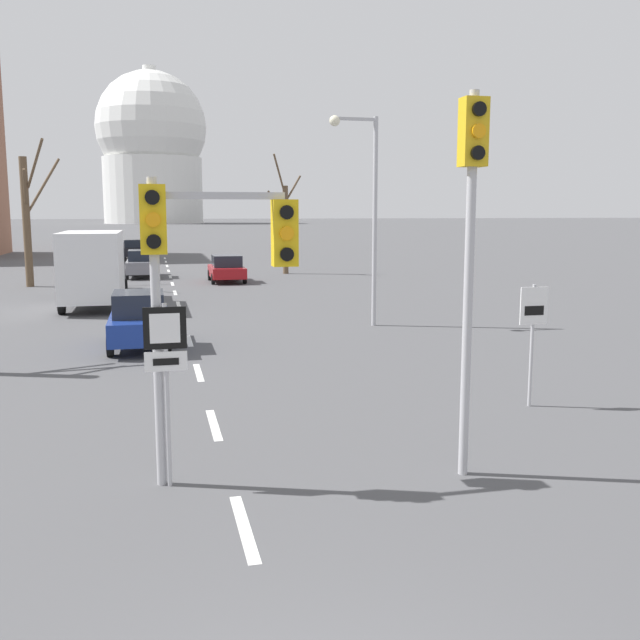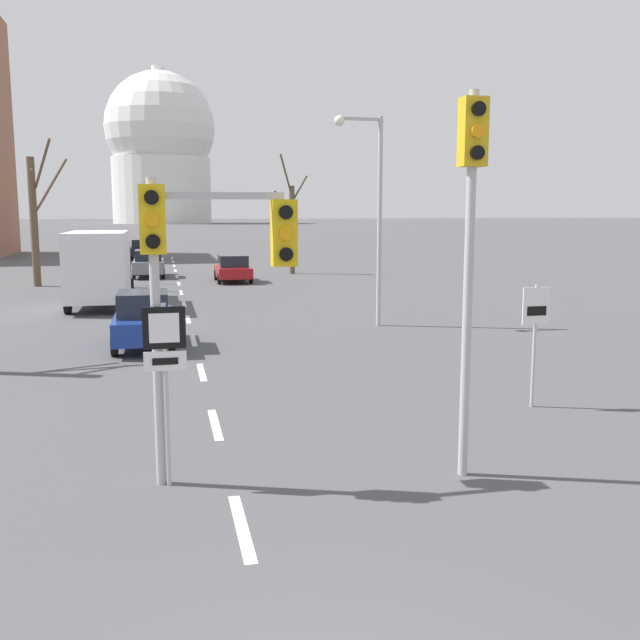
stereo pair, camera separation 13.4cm
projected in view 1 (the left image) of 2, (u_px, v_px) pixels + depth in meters
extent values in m
cube|color=silver|center=(244.00, 527.00, 9.01)|extent=(0.16, 2.00, 0.01)
cube|color=silver|center=(214.00, 425.00, 13.34)|extent=(0.16, 2.00, 0.01)
cube|color=silver|center=(199.00, 372.00, 17.67)|extent=(0.16, 2.00, 0.01)
cube|color=silver|center=(189.00, 341.00, 22.00)|extent=(0.16, 2.00, 0.01)
cube|color=silver|center=(183.00, 319.00, 26.33)|extent=(0.16, 2.00, 0.01)
cube|color=silver|center=(178.00, 304.00, 30.66)|extent=(0.16, 2.00, 0.01)
cube|color=silver|center=(175.00, 293.00, 34.99)|extent=(0.16, 2.00, 0.01)
cube|color=silver|center=(172.00, 284.00, 39.32)|extent=(0.16, 2.00, 0.01)
cube|color=silver|center=(170.00, 277.00, 43.65)|extent=(0.16, 2.00, 0.01)
cube|color=silver|center=(169.00, 271.00, 47.98)|extent=(0.16, 2.00, 0.01)
cube|color=silver|center=(167.00, 266.00, 52.31)|extent=(0.16, 2.00, 0.01)
cube|color=silver|center=(166.00, 262.00, 56.64)|extent=(0.16, 2.00, 0.01)
cube|color=silver|center=(165.00, 258.00, 60.97)|extent=(0.16, 2.00, 0.01)
cylinder|color=#B2B2B7|center=(157.00, 335.00, 10.11)|extent=(0.14, 0.14, 4.43)
cube|color=yellow|center=(153.00, 219.00, 9.86)|extent=(0.36, 0.28, 0.96)
cylinder|color=black|center=(152.00, 197.00, 9.65)|extent=(0.20, 0.06, 0.20)
cylinder|color=orange|center=(153.00, 220.00, 9.70)|extent=(0.20, 0.06, 0.20)
cylinder|color=black|center=(154.00, 242.00, 9.74)|extent=(0.20, 0.06, 0.20)
cube|color=#B2B2B7|center=(220.00, 196.00, 10.02)|extent=(1.85, 0.10, 0.10)
cube|color=yellow|center=(285.00, 233.00, 10.31)|extent=(0.36, 0.28, 0.96)
cylinder|color=black|center=(287.00, 212.00, 10.10)|extent=(0.20, 0.06, 0.20)
cylinder|color=orange|center=(287.00, 233.00, 10.15)|extent=(0.20, 0.06, 0.20)
cylinder|color=black|center=(287.00, 254.00, 10.19)|extent=(0.20, 0.06, 0.20)
cylinder|color=#B2B2B7|center=(468.00, 290.00, 10.43)|extent=(0.14, 0.14, 5.65)
cube|color=gold|center=(473.00, 132.00, 10.09)|extent=(0.36, 0.28, 0.96)
cylinder|color=black|center=(479.00, 109.00, 9.88)|extent=(0.20, 0.06, 0.20)
cylinder|color=orange|center=(479.00, 131.00, 9.93)|extent=(0.20, 0.06, 0.20)
cylinder|color=black|center=(478.00, 153.00, 9.97)|extent=(0.20, 0.06, 0.20)
cylinder|color=#B2B2B7|center=(167.00, 396.00, 10.18)|extent=(0.07, 0.07, 2.68)
cube|color=black|center=(165.00, 328.00, 10.01)|extent=(0.60, 0.03, 0.60)
cube|color=white|center=(165.00, 328.00, 10.00)|extent=(0.42, 0.01, 0.42)
cube|color=white|center=(166.00, 361.00, 10.09)|extent=(0.60, 0.03, 0.28)
cube|color=black|center=(166.00, 362.00, 10.07)|extent=(0.36, 0.01, 0.10)
cylinder|color=#B2B2B7|center=(532.00, 346.00, 14.45)|extent=(0.07, 0.07, 2.51)
cube|color=white|center=(534.00, 306.00, 14.30)|extent=(0.60, 0.03, 0.76)
cube|color=black|center=(534.00, 311.00, 14.30)|extent=(0.42, 0.01, 0.19)
cylinder|color=#B2B2B7|center=(375.00, 223.00, 24.45)|extent=(0.16, 0.16, 7.11)
cube|color=#B2B2B7|center=(355.00, 119.00, 23.76)|extent=(1.43, 0.10, 0.10)
sphere|color=#F2EAC6|center=(335.00, 121.00, 23.61)|extent=(0.36, 0.36, 0.36)
cube|color=slate|center=(142.00, 266.00, 43.24)|extent=(1.80, 4.35, 0.70)
cube|color=#1E232D|center=(142.00, 255.00, 42.93)|extent=(1.53, 2.09, 0.64)
cylinder|color=black|center=(128.00, 271.00, 44.40)|extent=(0.18, 0.63, 0.63)
cylinder|color=black|center=(156.00, 270.00, 44.78)|extent=(0.18, 0.63, 0.63)
cylinder|color=black|center=(127.00, 274.00, 41.80)|extent=(0.18, 0.63, 0.63)
cylinder|color=black|center=(157.00, 274.00, 42.19)|extent=(0.18, 0.63, 0.63)
cube|color=black|center=(135.00, 251.00, 59.30)|extent=(1.89, 4.37, 0.70)
cube|color=#1E232D|center=(135.00, 243.00, 58.99)|extent=(1.61, 2.10, 0.61)
cylinder|color=black|center=(125.00, 254.00, 60.46)|extent=(0.18, 0.71, 0.71)
cylinder|color=black|center=(146.00, 254.00, 60.86)|extent=(0.18, 0.71, 0.71)
cylinder|color=black|center=(123.00, 256.00, 57.85)|extent=(0.18, 0.71, 0.71)
cylinder|color=black|center=(146.00, 256.00, 58.25)|extent=(0.18, 0.71, 0.71)
cube|color=maroon|center=(227.00, 272.00, 40.32)|extent=(1.84, 3.92, 0.58)
cube|color=#1E232D|center=(227.00, 261.00, 40.04)|extent=(1.57, 1.88, 0.64)
cylinder|color=black|center=(210.00, 275.00, 41.33)|extent=(0.18, 0.61, 0.61)
cylinder|color=black|center=(239.00, 274.00, 41.73)|extent=(0.18, 0.61, 0.61)
cylinder|color=black|center=(213.00, 279.00, 39.00)|extent=(0.18, 0.61, 0.61)
cylinder|color=black|center=(245.00, 278.00, 39.39)|extent=(0.18, 0.61, 0.61)
cube|color=navy|center=(140.00, 325.00, 20.87)|extent=(1.66, 3.92, 0.65)
cube|color=#1E232D|center=(139.00, 304.00, 20.58)|extent=(1.41, 1.88, 0.69)
cylinder|color=black|center=(114.00, 331.00, 21.91)|extent=(0.18, 0.65, 0.65)
cylinder|color=black|center=(166.00, 329.00, 22.26)|extent=(0.18, 0.65, 0.65)
cylinder|color=black|center=(110.00, 345.00, 19.57)|extent=(0.18, 0.65, 0.65)
cylinder|color=black|center=(168.00, 343.00, 19.93)|extent=(0.18, 0.65, 0.65)
cube|color=#333842|center=(99.00, 266.00, 32.55)|extent=(2.20, 2.00, 2.10)
cube|color=white|center=(92.00, 265.00, 29.04)|extent=(2.30, 5.20, 2.70)
cylinder|color=black|center=(75.00, 289.00, 32.46)|extent=(0.24, 0.88, 0.88)
cylinder|color=black|center=(125.00, 288.00, 32.96)|extent=(0.24, 0.88, 0.88)
cylinder|color=black|center=(62.00, 303.00, 27.62)|extent=(0.24, 0.88, 0.88)
cylinder|color=black|center=(120.00, 301.00, 28.12)|extent=(0.24, 0.88, 0.88)
cylinder|color=brown|center=(26.00, 222.00, 37.37)|extent=(0.40, 0.40, 6.78)
cylinder|color=brown|center=(25.00, 188.00, 36.40)|extent=(0.40, 1.66, 1.96)
cylinder|color=brown|center=(43.00, 186.00, 38.04)|extent=(1.69, 1.78, 3.08)
cylinder|color=brown|center=(35.00, 164.00, 35.87)|extent=(1.36, 2.77, 2.40)
cylinder|color=brown|center=(286.00, 230.00, 45.39)|extent=(0.35, 0.35, 5.57)
cylinder|color=brown|center=(280.00, 175.00, 44.39)|extent=(0.96, 0.94, 2.54)
cylinder|color=brown|center=(293.00, 189.00, 45.11)|extent=(1.08, 0.13, 1.74)
cylinder|color=brown|center=(277.00, 201.00, 45.16)|extent=(1.15, 0.48, 1.42)
cylinder|color=silver|center=(153.00, 191.00, 239.76)|extent=(32.72, 32.72, 21.81)
sphere|color=silver|center=(151.00, 127.00, 236.61)|extent=(36.35, 36.35, 36.35)
cylinder|color=silver|center=(149.00, 76.00, 234.14)|extent=(4.36, 4.36, 6.36)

